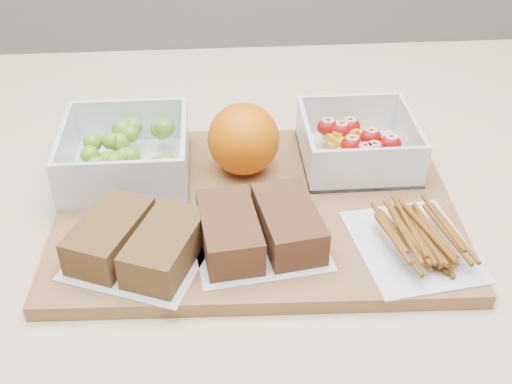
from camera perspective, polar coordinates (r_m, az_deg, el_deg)
cutting_board at (r=0.69m, az=0.01°, el=-1.39°), size 0.43×0.32×0.02m
grape_container at (r=0.73m, az=-11.28°, el=3.33°), size 0.14×0.14×0.06m
fruit_container at (r=0.75m, az=8.98°, el=4.13°), size 0.13×0.13×0.05m
orange at (r=0.72m, az=-1.12°, el=4.72°), size 0.08×0.08×0.08m
sandwich_bag_left at (r=0.62m, az=-10.49°, el=-4.43°), size 0.15×0.15×0.04m
sandwich_bag_center at (r=0.62m, az=0.27°, el=-3.25°), size 0.14×0.13×0.04m
pretzel_bag at (r=0.64m, az=13.88°, el=-3.80°), size 0.12×0.14×0.03m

